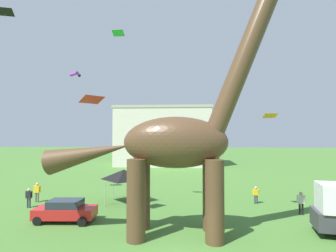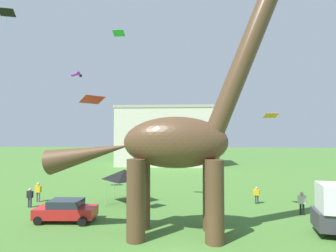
{
  "view_description": "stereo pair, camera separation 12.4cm",
  "coord_description": "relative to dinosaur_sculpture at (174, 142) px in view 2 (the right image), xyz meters",
  "views": [
    {
      "loc": [
        0.41,
        -12.84,
        6.21
      ],
      "look_at": [
        -0.65,
        3.99,
        6.77
      ],
      "focal_mm": 28.58,
      "sensor_mm": 36.0,
      "label": 1
    },
    {
      "loc": [
        0.53,
        -12.83,
        6.21
      ],
      "look_at": [
        -0.65,
        3.99,
        6.77
      ],
      "focal_mm": 28.58,
      "sensor_mm": 36.0,
      "label": 2
    }
  ],
  "objects": [
    {
      "name": "kite_far_right",
      "position": [
        -15.44,
        21.42,
        9.4
      ],
      "size": [
        1.78,
        1.84,
        0.52
      ],
      "color": "purple"
    },
    {
      "name": "kite_near_high",
      "position": [
        -4.94,
        5.25,
        9.06
      ],
      "size": [
        0.99,
        0.7,
        0.34
      ],
      "color": "green"
    },
    {
      "name": "kite_apex",
      "position": [
        7.48,
        5.13,
        2.01
      ],
      "size": [
        1.15,
        0.87,
        0.33
      ],
      "color": "orange"
    },
    {
      "name": "person_far_spectator",
      "position": [
        -12.64,
        5.46,
        -4.75
      ],
      "size": [
        0.61,
        0.27,
        1.64
      ],
      "rotation": [
        0.0,
        0.0,
        1.86
      ],
      "color": "#2D3347",
      "rests_on": "ground_plane"
    },
    {
      "name": "festival_canopy_tent",
      "position": [
        -4.99,
        7.79,
        -3.19
      ],
      "size": [
        3.15,
        3.15,
        3.0
      ],
      "color": "#B2B2B7",
      "rests_on": "ground_plane"
    },
    {
      "name": "kite_mid_center",
      "position": [
        -6.1,
        2.3,
        3.04
      ],
      "size": [
        1.88,
        1.91,
        0.46
      ],
      "color": "red"
    },
    {
      "name": "person_strolling_adult",
      "position": [
        7.05,
        8.06,
        -4.81
      ],
      "size": [
        0.57,
        0.25,
        1.54
      ],
      "rotation": [
        0.0,
        0.0,
        4.12
      ],
      "color": "#2D3347",
      "rests_on": "ground_plane"
    },
    {
      "name": "dinosaur_sculpture",
      "position": [
        0.0,
        0.0,
        0.0
      ],
      "size": [
        15.18,
        3.22,
        15.86
      ],
      "rotation": [
        0.0,
        0.0,
        0.07
      ],
      "color": "#513823",
      "rests_on": "ground_plane"
    },
    {
      "name": "kite_far_left",
      "position": [
        -16.3,
        7.21,
        12.12
      ],
      "size": [
        1.59,
        1.32,
        1.79
      ],
      "color": "black"
    },
    {
      "name": "parked_sedan_left",
      "position": [
        -7.88,
        2.09,
        -4.93
      ],
      "size": [
        4.3,
        2.04,
        1.55
      ],
      "rotation": [
        0.0,
        0.0,
        0.06
      ],
      "color": "red",
      "rests_on": "ground_plane"
    },
    {
      "name": "person_vendor_side",
      "position": [
        -12.96,
        7.3,
        -4.65
      ],
      "size": [
        0.67,
        0.3,
        1.79
      ],
      "rotation": [
        0.0,
        0.0,
        6.13
      ],
      "color": "#6B6056",
      "rests_on": "ground_plane"
    },
    {
      "name": "background_building_block",
      "position": [
        -3.72,
        38.64,
        0.23
      ],
      "size": [
        19.33,
        10.17,
        11.92
      ],
      "color": "beige",
      "rests_on": "ground_plane"
    },
    {
      "name": "person_near_flyer",
      "position": [
        9.66,
        4.85,
        -4.66
      ],
      "size": [
        0.66,
        0.29,
        1.78
      ],
      "rotation": [
        0.0,
        0.0,
        4.0
      ],
      "color": "black",
      "rests_on": "ground_plane"
    }
  ]
}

